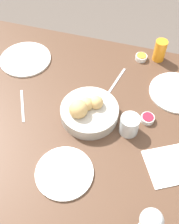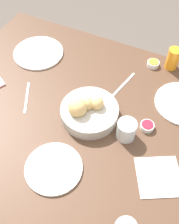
{
  "view_description": "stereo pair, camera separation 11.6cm",
  "coord_description": "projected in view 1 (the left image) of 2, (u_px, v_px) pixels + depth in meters",
  "views": [
    {
      "loc": [
        -0.24,
        0.68,
        1.76
      ],
      "look_at": [
        -0.03,
        -0.01,
        0.79
      ],
      "focal_mm": 45.0,
      "sensor_mm": 36.0,
      "label": 1
    },
    {
      "loc": [
        -0.35,
        0.64,
        1.76
      ],
      "look_at": [
        -0.03,
        -0.01,
        0.79
      ],
      "focal_mm": 45.0,
      "sensor_mm": 36.0,
      "label": 2
    }
  ],
  "objects": [
    {
      "name": "plate_far_center",
      "position": [
        64.0,
        173.0,
        1.06
      ],
      "size": [
        0.22,
        0.22,
        0.01
      ],
      "color": "white",
      "rests_on": "dining_table"
    },
    {
      "name": "wine_glass",
      "position": [
        151.0,
        221.0,
        0.85
      ],
      "size": [
        0.08,
        0.08,
        0.16
      ],
      "color": "silver",
      "rests_on": "dining_table"
    },
    {
      "name": "juice_glass",
      "position": [
        160.0,
        50.0,
        1.41
      ],
      "size": [
        0.06,
        0.06,
        0.11
      ],
      "color": "orange",
      "rests_on": "dining_table"
    },
    {
      "name": "plate_near_left",
      "position": [
        176.0,
        92.0,
        1.31
      ],
      "size": [
        0.25,
        0.25,
        0.01
      ],
      "color": "white",
      "rests_on": "dining_table"
    },
    {
      "name": "fork_silver",
      "position": [
        22.0,
        105.0,
        1.27
      ],
      "size": [
        0.1,
        0.17,
        0.0
      ],
      "color": "#B7B7BC",
      "rests_on": "dining_table"
    },
    {
      "name": "dining_table",
      "position": [
        82.0,
        128.0,
        1.3
      ],
      "size": [
        1.38,
        1.07,
        0.76
      ],
      "color": "#4C3323",
      "rests_on": "ground_plane"
    },
    {
      "name": "bread_basket",
      "position": [
        88.0,
        111.0,
        1.2
      ],
      "size": [
        0.25,
        0.25,
        0.12
      ],
      "color": "#B2ADA3",
      "rests_on": "dining_table"
    },
    {
      "name": "knife_silver",
      "position": [
        117.0,
        81.0,
        1.36
      ],
      "size": [
        0.05,
        0.18,
        0.0
      ],
      "color": "#B7B7BC",
      "rests_on": "dining_table"
    },
    {
      "name": "plate_near_right",
      "position": [
        25.0,
        59.0,
        1.44
      ],
      "size": [
        0.26,
        0.26,
        0.01
      ],
      "color": "white",
      "rests_on": "dining_table"
    },
    {
      "name": "ground_plane",
      "position": [
        84.0,
        185.0,
        1.84
      ],
      "size": [
        10.0,
        10.0,
        0.0
      ],
      "primitive_type": "plane",
      "color": "#564C44"
    },
    {
      "name": "jam_bowl_honey",
      "position": [
        141.0,
        57.0,
        1.44
      ],
      "size": [
        0.06,
        0.06,
        0.03
      ],
      "color": "white",
      "rests_on": "dining_table"
    },
    {
      "name": "water_tumbler",
      "position": [
        129.0,
        125.0,
        1.15
      ],
      "size": [
        0.08,
        0.08,
        0.09
      ],
      "color": "silver",
      "rests_on": "dining_table"
    },
    {
      "name": "jam_bowl_berry",
      "position": [
        147.0,
        118.0,
        1.21
      ],
      "size": [
        0.06,
        0.06,
        0.03
      ],
      "color": "white",
      "rests_on": "dining_table"
    },
    {
      "name": "napkin",
      "position": [
        168.0,
        166.0,
        1.09
      ],
      "size": [
        0.22,
        0.22,
        0.0
      ],
      "color": "white",
      "rests_on": "dining_table"
    }
  ]
}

